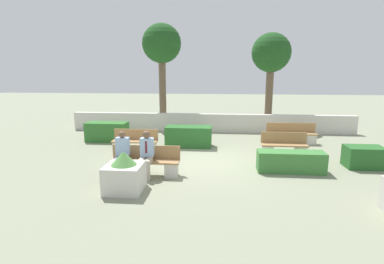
{
  "coord_description": "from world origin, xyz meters",
  "views": [
    {
      "loc": [
        0.44,
        -9.94,
        3.06
      ],
      "look_at": [
        -0.52,
        0.5,
        0.9
      ],
      "focal_mm": 28.0,
      "sensor_mm": 36.0,
      "label": 1
    }
  ],
  "objects_px": {
    "bench_front": "(145,164)",
    "person_seated_woman": "(121,152)",
    "planter_corner_left": "(124,174)",
    "bench_left_side": "(284,148)",
    "bench_back": "(135,144)",
    "person_seated_man": "(146,152)",
    "bench_right_side": "(291,136)",
    "tree_center_left": "(271,55)",
    "tree_leftmost": "(162,46)"
  },
  "relations": [
    {
      "from": "bench_back",
      "to": "tree_leftmost",
      "type": "bearing_deg",
      "value": 88.03
    },
    {
      "from": "tree_leftmost",
      "to": "person_seated_woman",
      "type": "bearing_deg",
      "value": -87.78
    },
    {
      "from": "person_seated_woman",
      "to": "planter_corner_left",
      "type": "height_order",
      "value": "person_seated_woman"
    },
    {
      "from": "bench_front",
      "to": "person_seated_woman",
      "type": "distance_m",
      "value": 0.77
    },
    {
      "from": "bench_left_side",
      "to": "tree_leftmost",
      "type": "xyz_separation_m",
      "value": [
        -5.49,
        5.71,
        4.01
      ]
    },
    {
      "from": "bench_front",
      "to": "person_seated_man",
      "type": "height_order",
      "value": "person_seated_man"
    },
    {
      "from": "bench_back",
      "to": "person_seated_woman",
      "type": "bearing_deg",
      "value": -84.11
    },
    {
      "from": "person_seated_man",
      "to": "bench_front",
      "type": "bearing_deg",
      "value": 119.42
    },
    {
      "from": "bench_front",
      "to": "bench_back",
      "type": "bearing_deg",
      "value": 112.21
    },
    {
      "from": "bench_front",
      "to": "person_seated_woman",
      "type": "xyz_separation_m",
      "value": [
        -0.65,
        -0.15,
        0.39
      ]
    },
    {
      "from": "bench_left_side",
      "to": "person_seated_woman",
      "type": "height_order",
      "value": "person_seated_woman"
    },
    {
      "from": "person_seated_man",
      "to": "planter_corner_left",
      "type": "xyz_separation_m",
      "value": [
        -0.32,
        -1.08,
        -0.3
      ]
    },
    {
      "from": "tree_leftmost",
      "to": "planter_corner_left",
      "type": "bearing_deg",
      "value": -85.49
    },
    {
      "from": "bench_front",
      "to": "person_seated_woman",
      "type": "bearing_deg",
      "value": -167.44
    },
    {
      "from": "bench_back",
      "to": "planter_corner_left",
      "type": "distance_m",
      "value": 3.74
    },
    {
      "from": "tree_center_left",
      "to": "bench_back",
      "type": "bearing_deg",
      "value": -135.3
    },
    {
      "from": "bench_back",
      "to": "person_seated_woman",
      "type": "height_order",
      "value": "person_seated_woman"
    },
    {
      "from": "tree_leftmost",
      "to": "tree_center_left",
      "type": "bearing_deg",
      "value": 1.22
    },
    {
      "from": "bench_back",
      "to": "person_seated_man",
      "type": "bearing_deg",
      "value": -69.08
    },
    {
      "from": "bench_right_side",
      "to": "tree_leftmost",
      "type": "bearing_deg",
      "value": 149.76
    },
    {
      "from": "bench_right_side",
      "to": "bench_front",
      "type": "bearing_deg",
      "value": -139.49
    },
    {
      "from": "bench_back",
      "to": "person_seated_woman",
      "type": "xyz_separation_m",
      "value": [
        0.34,
        -2.59,
        0.4
      ]
    },
    {
      "from": "person_seated_woman",
      "to": "tree_leftmost",
      "type": "height_order",
      "value": "tree_leftmost"
    },
    {
      "from": "bench_front",
      "to": "person_seated_man",
      "type": "xyz_separation_m",
      "value": [
        0.08,
        -0.14,
        0.41
      ]
    },
    {
      "from": "bench_left_side",
      "to": "bench_back",
      "type": "distance_m",
      "value": 5.51
    },
    {
      "from": "bench_left_side",
      "to": "person_seated_woman",
      "type": "relative_size",
      "value": 1.22
    },
    {
      "from": "bench_right_side",
      "to": "tree_leftmost",
      "type": "relative_size",
      "value": 0.37
    },
    {
      "from": "tree_leftmost",
      "to": "tree_center_left",
      "type": "height_order",
      "value": "tree_leftmost"
    },
    {
      "from": "bench_front",
      "to": "tree_center_left",
      "type": "xyz_separation_m",
      "value": [
        4.83,
        8.21,
        3.51
      ]
    },
    {
      "from": "bench_back",
      "to": "person_seated_woman",
      "type": "distance_m",
      "value": 2.64
    },
    {
      "from": "person_seated_man",
      "to": "tree_leftmost",
      "type": "bearing_deg",
      "value": 97.27
    },
    {
      "from": "bench_front",
      "to": "bench_back",
      "type": "xyz_separation_m",
      "value": [
        -1.0,
        2.44,
        -0.01
      ]
    },
    {
      "from": "bench_left_side",
      "to": "person_seated_woman",
      "type": "xyz_separation_m",
      "value": [
        -5.17,
        -2.52,
        0.41
      ]
    },
    {
      "from": "bench_front",
      "to": "planter_corner_left",
      "type": "relative_size",
      "value": 1.94
    },
    {
      "from": "person_seated_woman",
      "to": "planter_corner_left",
      "type": "distance_m",
      "value": 1.18
    },
    {
      "from": "bench_left_side",
      "to": "bench_front",
      "type": "bearing_deg",
      "value": -159.3
    },
    {
      "from": "bench_back",
      "to": "tree_leftmost",
      "type": "distance_m",
      "value": 6.92
    },
    {
      "from": "planter_corner_left",
      "to": "tree_center_left",
      "type": "xyz_separation_m",
      "value": [
        5.07,
        9.43,
        3.4
      ]
    },
    {
      "from": "bench_front",
      "to": "person_seated_woman",
      "type": "height_order",
      "value": "person_seated_woman"
    },
    {
      "from": "bench_left_side",
      "to": "person_seated_woman",
      "type": "bearing_deg",
      "value": -161.05
    },
    {
      "from": "bench_right_side",
      "to": "bench_back",
      "type": "distance_m",
      "value": 6.54
    },
    {
      "from": "bench_right_side",
      "to": "person_seated_man",
      "type": "xyz_separation_m",
      "value": [
        -5.16,
        -4.57,
        0.41
      ]
    },
    {
      "from": "bench_back",
      "to": "planter_corner_left",
      "type": "height_order",
      "value": "planter_corner_left"
    },
    {
      "from": "person_seated_man",
      "to": "person_seated_woman",
      "type": "height_order",
      "value": "person_seated_man"
    },
    {
      "from": "bench_right_side",
      "to": "person_seated_woman",
      "type": "xyz_separation_m",
      "value": [
        -5.89,
        -4.57,
        0.39
      ]
    },
    {
      "from": "planter_corner_left",
      "to": "person_seated_woman",
      "type": "bearing_deg",
      "value": 111.08
    },
    {
      "from": "bench_front",
      "to": "bench_right_side",
      "type": "height_order",
      "value": "same"
    },
    {
      "from": "planter_corner_left",
      "to": "tree_leftmost",
      "type": "xyz_separation_m",
      "value": [
        -0.73,
        9.31,
        3.88
      ]
    },
    {
      "from": "bench_back",
      "to": "tree_center_left",
      "type": "relative_size",
      "value": 0.34
    },
    {
      "from": "bench_front",
      "to": "bench_right_side",
      "type": "bearing_deg",
      "value": 40.21
    }
  ]
}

